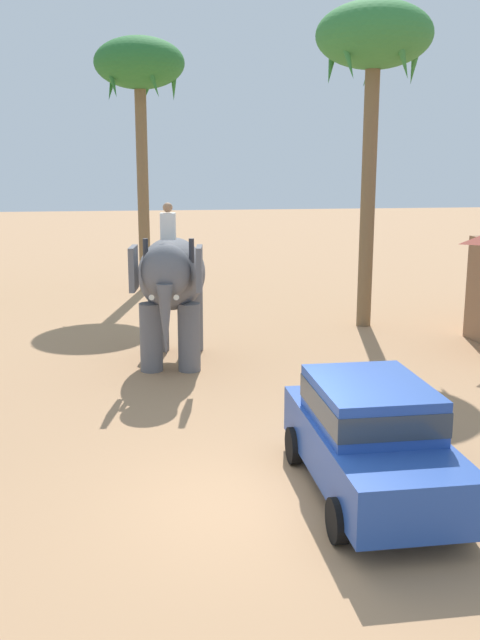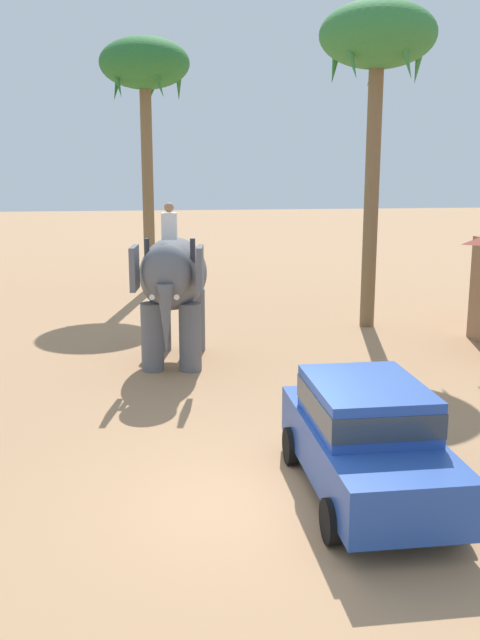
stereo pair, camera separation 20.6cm
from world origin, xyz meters
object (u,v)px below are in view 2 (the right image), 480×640
(elephant_with_mahout, at_px, (173,281))
(palm_tree_behind_elephant, at_px, (145,72))
(car_sedan_foreground, at_px, (366,435))
(palm_tree_near_hut, at_px, (377,46))

(elephant_with_mahout, distance_m, palm_tree_behind_elephant, 11.75)
(car_sedan_foreground, distance_m, palm_tree_near_hut, 13.18)
(car_sedan_foreground, height_order, elephant_with_mahout, elephant_with_mahout)
(car_sedan_foreground, distance_m, elephant_with_mahout, 7.97)
(elephant_with_mahout, bearing_deg, palm_tree_behind_elephant, 93.00)
(palm_tree_behind_elephant, distance_m, palm_tree_near_hut, 9.38)
(palm_tree_near_hut, bearing_deg, palm_tree_behind_elephant, 132.37)
(car_sedan_foreground, relative_size, palm_tree_near_hut, 0.46)
(elephant_with_mahout, distance_m, palm_tree_near_hut, 8.84)
(palm_tree_near_hut, bearing_deg, car_sedan_foreground, -106.85)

